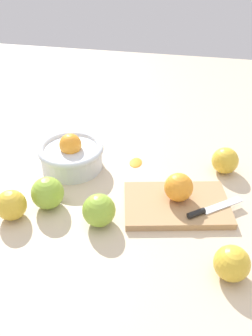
{
  "coord_description": "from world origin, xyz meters",
  "views": [
    {
      "loc": [
        0.15,
        -0.66,
        0.58
      ],
      "look_at": [
        -0.01,
        0.08,
        0.04
      ],
      "focal_mm": 37.45,
      "sensor_mm": 36.0,
      "label": 1
    }
  ],
  "objects_px": {
    "knife": "(208,210)",
    "apple_front_left_3": "(48,193)",
    "apple_back_right": "(225,161)",
    "apple_front_left_2": "(11,205)",
    "orange_on_board": "(179,187)",
    "cutting_board": "(176,205)",
    "apple_front_right": "(232,263)",
    "bowl": "(71,155)",
    "apple_front_left": "(99,210)"
  },
  "relations": [
    {
      "from": "knife",
      "to": "apple_front_left_3",
      "type": "relative_size",
      "value": 1.66
    },
    {
      "from": "apple_front_left_3",
      "to": "apple_back_right",
      "type": "height_order",
      "value": "apple_front_left_3"
    },
    {
      "from": "apple_front_left_2",
      "to": "apple_front_left_3",
      "type": "xyz_separation_m",
      "value": [
        0.07,
        0.06,
        0.0
      ]
    },
    {
      "from": "apple_front_left_2",
      "to": "apple_front_left_3",
      "type": "height_order",
      "value": "apple_front_left_3"
    },
    {
      "from": "orange_on_board",
      "to": "apple_front_left_3",
      "type": "bearing_deg",
      "value": -166.94
    },
    {
      "from": "knife",
      "to": "apple_front_left_3",
      "type": "height_order",
      "value": "apple_front_left_3"
    },
    {
      "from": "apple_front_left_2",
      "to": "apple_back_right",
      "type": "xyz_separation_m",
      "value": [
        0.49,
        0.29,
        0.0
      ]
    },
    {
      "from": "cutting_board",
      "to": "apple_front_right",
      "type": "bearing_deg",
      "value": -55.78
    },
    {
      "from": "bowl",
      "to": "cutting_board",
      "type": "distance_m",
      "value": 0.33
    },
    {
      "from": "cutting_board",
      "to": "apple_front_left",
      "type": "height_order",
      "value": "apple_front_left"
    },
    {
      "from": "apple_front_left",
      "to": "apple_front_left_3",
      "type": "xyz_separation_m",
      "value": [
        -0.14,
        0.03,
        0.0
      ]
    },
    {
      "from": "orange_on_board",
      "to": "apple_front_left",
      "type": "xyz_separation_m",
      "value": [
        -0.17,
        -0.1,
        -0.01
      ]
    },
    {
      "from": "apple_front_left_3",
      "to": "bowl",
      "type": "bearing_deg",
      "value": 89.71
    },
    {
      "from": "cutting_board",
      "to": "apple_front_left_3",
      "type": "height_order",
      "value": "apple_front_left_3"
    },
    {
      "from": "bowl",
      "to": "knife",
      "type": "xyz_separation_m",
      "value": [
        0.38,
        -0.13,
        -0.02
      ]
    },
    {
      "from": "orange_on_board",
      "to": "apple_front_left_3",
      "type": "distance_m",
      "value": 0.32
    },
    {
      "from": "knife",
      "to": "apple_front_left",
      "type": "bearing_deg",
      "value": -163.57
    },
    {
      "from": "apple_back_right",
      "to": "orange_on_board",
      "type": "bearing_deg",
      "value": -124.67
    },
    {
      "from": "apple_front_left",
      "to": "apple_front_left_3",
      "type": "height_order",
      "value": "apple_front_left_3"
    },
    {
      "from": "orange_on_board",
      "to": "apple_front_left_3",
      "type": "xyz_separation_m",
      "value": [
        -0.31,
        -0.07,
        -0.01
      ]
    },
    {
      "from": "apple_front_left_2",
      "to": "apple_front_right",
      "type": "bearing_deg",
      "value": -7.77
    },
    {
      "from": "bowl",
      "to": "knife",
      "type": "height_order",
      "value": "bowl"
    },
    {
      "from": "apple_back_right",
      "to": "knife",
      "type": "bearing_deg",
      "value": -101.78
    },
    {
      "from": "apple_front_left_2",
      "to": "cutting_board",
      "type": "bearing_deg",
      "value": 16.35
    },
    {
      "from": "apple_back_right",
      "to": "bowl",
      "type": "bearing_deg",
      "value": -171.06
    },
    {
      "from": "cutting_board",
      "to": "orange_on_board",
      "type": "distance_m",
      "value": 0.05
    },
    {
      "from": "apple_front_left_2",
      "to": "bowl",
      "type": "bearing_deg",
      "value": 73.0
    },
    {
      "from": "orange_on_board",
      "to": "apple_back_right",
      "type": "height_order",
      "value": "orange_on_board"
    },
    {
      "from": "cutting_board",
      "to": "apple_front_left_3",
      "type": "xyz_separation_m",
      "value": [
        -0.31,
        -0.06,
        0.03
      ]
    },
    {
      "from": "apple_front_left_3",
      "to": "apple_back_right",
      "type": "bearing_deg",
      "value": 29.3
    },
    {
      "from": "bowl",
      "to": "apple_front_left",
      "type": "height_order",
      "value": "bowl"
    },
    {
      "from": "apple_front_left_3",
      "to": "apple_back_right",
      "type": "distance_m",
      "value": 0.48
    },
    {
      "from": "bowl",
      "to": "apple_front_left_2",
      "type": "distance_m",
      "value": 0.24
    },
    {
      "from": "cutting_board",
      "to": "apple_back_right",
      "type": "xyz_separation_m",
      "value": [
        0.11,
        0.18,
        0.03
      ]
    },
    {
      "from": "bowl",
      "to": "apple_front_left_3",
      "type": "bearing_deg",
      "value": -90.29
    },
    {
      "from": "apple_front_right",
      "to": "bowl",
      "type": "bearing_deg",
      "value": 145.53
    },
    {
      "from": "bowl",
      "to": "apple_front_right",
      "type": "height_order",
      "value": "bowl"
    },
    {
      "from": "bowl",
      "to": "orange_on_board",
      "type": "distance_m",
      "value": 0.32
    },
    {
      "from": "bowl",
      "to": "knife",
      "type": "bearing_deg",
      "value": -19.04
    },
    {
      "from": "knife",
      "to": "apple_front_left_2",
      "type": "relative_size",
      "value": 1.84
    },
    {
      "from": "apple_front_left",
      "to": "apple_front_left_2",
      "type": "bearing_deg",
      "value": -173.72
    },
    {
      "from": "knife",
      "to": "cutting_board",
      "type": "bearing_deg",
      "value": 168.01
    },
    {
      "from": "orange_on_board",
      "to": "apple_front_right",
      "type": "bearing_deg",
      "value": -58.15
    },
    {
      "from": "knife",
      "to": "apple_front_right",
      "type": "xyz_separation_m",
      "value": [
        0.05,
        -0.16,
        0.01
      ]
    },
    {
      "from": "bowl",
      "to": "cutting_board",
      "type": "relative_size",
      "value": 0.72
    },
    {
      "from": "apple_front_left_3",
      "to": "cutting_board",
      "type": "bearing_deg",
      "value": 10.17
    },
    {
      "from": "cutting_board",
      "to": "apple_front_left_3",
      "type": "distance_m",
      "value": 0.31
    },
    {
      "from": "orange_on_board",
      "to": "apple_front_left_3",
      "type": "relative_size",
      "value": 0.88
    },
    {
      "from": "knife",
      "to": "bowl",
      "type": "bearing_deg",
      "value": 160.96
    },
    {
      "from": "orange_on_board",
      "to": "apple_front_left_2",
      "type": "height_order",
      "value": "orange_on_board"
    }
  ]
}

